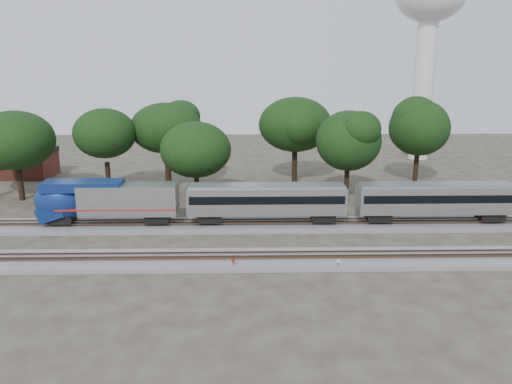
# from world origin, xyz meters

# --- Properties ---
(ground) EXTENTS (160.00, 160.00, 0.00)m
(ground) POSITION_xyz_m (0.00, 0.00, 0.00)
(ground) COLOR #383328
(ground) RESTS_ON ground
(track_far) EXTENTS (160.00, 5.00, 0.73)m
(track_far) POSITION_xyz_m (0.00, 6.00, 0.21)
(track_far) COLOR slate
(track_far) RESTS_ON ground
(track_near) EXTENTS (160.00, 5.00, 0.73)m
(track_near) POSITION_xyz_m (0.00, -4.00, 0.21)
(track_near) COLOR slate
(track_near) RESTS_ON ground
(switch_stand_red) EXTENTS (0.35, 0.12, 1.11)m
(switch_stand_red) POSITION_xyz_m (1.17, -5.98, 0.71)
(switch_stand_red) COLOR #512D19
(switch_stand_red) RESTS_ON ground
(switch_stand_white) EXTENTS (0.32, 0.09, 1.00)m
(switch_stand_white) POSITION_xyz_m (10.27, -6.11, 0.64)
(switch_stand_white) COLOR #512D19
(switch_stand_white) RESTS_ON ground
(switch_lever) EXTENTS (0.53, 0.36, 0.30)m
(switch_lever) POSITION_xyz_m (7.06, -5.89, 0.15)
(switch_lever) COLOR #512D19
(switch_lever) RESTS_ON ground
(water_tower) EXTENTS (12.65, 12.65, 35.02)m
(water_tower) POSITION_xyz_m (34.98, 46.32, 25.94)
(water_tower) COLOR silver
(water_tower) RESTS_ON ground
(brick_building) EXTENTS (9.57, 6.92, 4.48)m
(brick_building) POSITION_xyz_m (-32.90, 31.85, 2.26)
(brick_building) COLOR brown
(brick_building) RESTS_ON ground
(tree_1) EXTENTS (8.04, 8.04, 11.34)m
(tree_1) POSITION_xyz_m (-27.19, 17.86, 7.89)
(tree_1) COLOR black
(tree_1) RESTS_ON ground
(tree_2) EXTENTS (8.63, 8.63, 12.16)m
(tree_2) POSITION_xyz_m (-16.31, 19.94, 8.47)
(tree_2) COLOR black
(tree_2) RESTS_ON ground
(tree_3) EXTENTS (8.92, 8.92, 12.58)m
(tree_3) POSITION_xyz_m (-8.64, 22.87, 8.76)
(tree_3) COLOR black
(tree_3) RESTS_ON ground
(tree_4) EXTENTS (7.14, 7.14, 10.07)m
(tree_4) POSITION_xyz_m (-3.93, 15.46, 7.00)
(tree_4) COLOR black
(tree_4) RESTS_ON ground
(tree_5) EXTENTS (8.91, 8.91, 12.56)m
(tree_5) POSITION_xyz_m (9.62, 26.83, 8.75)
(tree_5) COLOR black
(tree_5) RESTS_ON ground
(tree_6) EXTENTS (8.08, 8.08, 11.40)m
(tree_6) POSITION_xyz_m (15.36, 16.28, 7.93)
(tree_6) COLOR black
(tree_6) RESTS_ON ground
(tree_7) EXTENTS (8.57, 8.57, 12.09)m
(tree_7) POSITION_xyz_m (27.42, 25.27, 8.42)
(tree_7) COLOR black
(tree_7) RESTS_ON ground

